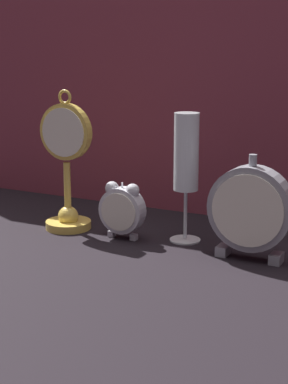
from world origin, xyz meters
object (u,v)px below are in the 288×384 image
pocket_watch_on_stand (67,172)px  champagne_flute (186,160)px  mantel_clock_silver (251,209)px  alarm_clock_twin_bell (122,208)px

pocket_watch_on_stand → champagne_flute: 0.25m
pocket_watch_on_stand → mantel_clock_silver: size_ratio=1.51×
pocket_watch_on_stand → alarm_clock_twin_bell: pocket_watch_on_stand is taller
pocket_watch_on_stand → champagne_flute: bearing=7.9°
mantel_clock_silver → champagne_flute: bearing=161.7°
alarm_clock_twin_bell → mantel_clock_silver: size_ratio=0.59×
pocket_watch_on_stand → mantel_clock_silver: 0.39m
champagne_flute → alarm_clock_twin_bell: bearing=-159.5°
champagne_flute → mantel_clock_silver: bearing=-18.3°
alarm_clock_twin_bell → pocket_watch_on_stand: bearing=176.3°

